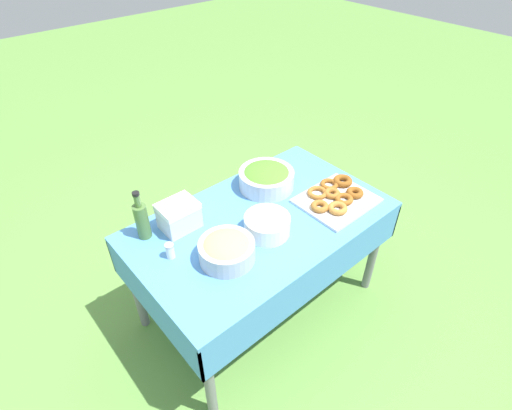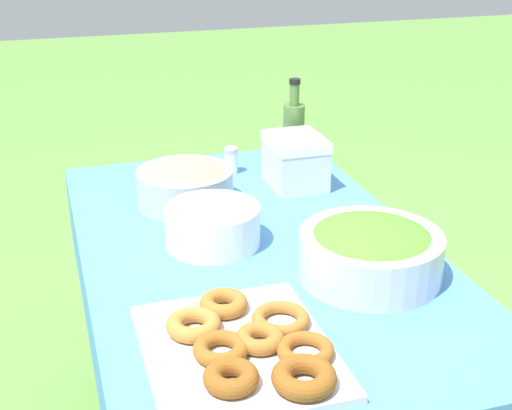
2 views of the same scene
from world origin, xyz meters
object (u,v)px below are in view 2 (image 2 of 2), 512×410
object	(u,v)px
pasta_bowl	(185,183)
olive_oil_bottle	(294,131)
plate_stack	(213,226)
salad_bowl	(371,250)
donut_platter	(246,346)
cooler_box	(295,161)

from	to	relation	value
pasta_bowl	olive_oil_bottle	xyz separation A→B (m)	(-0.21, 0.39, 0.05)
pasta_bowl	plate_stack	world-z (taller)	pasta_bowl
salad_bowl	donut_platter	bearing A→B (deg)	-59.11
pasta_bowl	plate_stack	distance (m)	0.26
salad_bowl	olive_oil_bottle	bearing A→B (deg)	173.32
olive_oil_bottle	cooler_box	world-z (taller)	olive_oil_bottle
pasta_bowl	olive_oil_bottle	bearing A→B (deg)	118.67
donut_platter	cooler_box	bearing A→B (deg)	154.00
donut_platter	olive_oil_bottle	world-z (taller)	olive_oil_bottle
donut_platter	plate_stack	distance (m)	0.47
pasta_bowl	olive_oil_bottle	size ratio (longest dim) A/B	0.97
salad_bowl	plate_stack	world-z (taller)	salad_bowl
cooler_box	pasta_bowl	bearing A→B (deg)	-82.51
donut_platter	salad_bowl	bearing A→B (deg)	120.89
pasta_bowl	plate_stack	xyz separation A→B (m)	(0.26, 0.01, -0.01)
salad_bowl	pasta_bowl	xyz separation A→B (m)	(-0.52, -0.30, -0.00)
pasta_bowl	cooler_box	bearing A→B (deg)	97.49
pasta_bowl	olive_oil_bottle	distance (m)	0.44
pasta_bowl	plate_stack	size ratio (longest dim) A/B	1.14
salad_bowl	olive_oil_bottle	xyz separation A→B (m)	(-0.73, 0.09, 0.04)
donut_platter	cooler_box	size ratio (longest dim) A/B	2.19
salad_bowl	pasta_bowl	size ratio (longest dim) A/B	1.20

